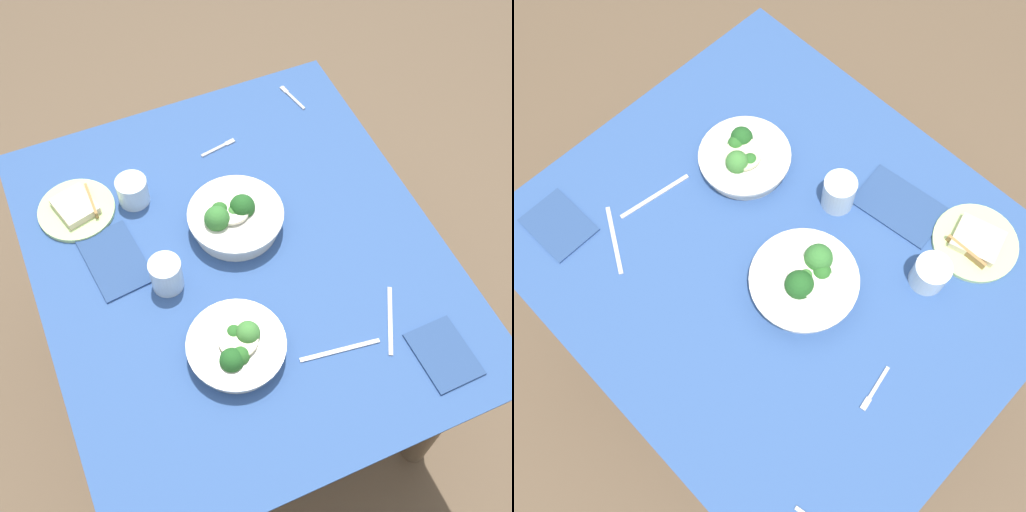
% 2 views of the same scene
% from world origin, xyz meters
% --- Properties ---
extents(ground_plane, '(6.00, 6.00, 0.00)m').
position_xyz_m(ground_plane, '(0.00, 0.00, 0.00)').
color(ground_plane, brown).
extents(dining_table, '(1.16, 1.00, 0.73)m').
position_xyz_m(dining_table, '(0.00, 0.00, 0.61)').
color(dining_table, '#2D4C84').
rests_on(dining_table, ground_plane).
extents(broccoli_bowl_far, '(0.23, 0.23, 0.09)m').
position_xyz_m(broccoli_bowl_far, '(-0.24, 0.10, 0.76)').
color(broccoli_bowl_far, silver).
rests_on(broccoli_bowl_far, dining_table).
extents(broccoli_bowl_near, '(0.25, 0.25, 0.11)m').
position_xyz_m(broccoli_bowl_near, '(0.10, -0.03, 0.76)').
color(broccoli_bowl_near, silver).
rests_on(broccoli_bowl_near, dining_table).
extents(bread_side_plate, '(0.20, 0.20, 0.03)m').
position_xyz_m(bread_side_plate, '(0.31, 0.34, 0.74)').
color(bread_side_plate, '#B7D684').
rests_on(bread_side_plate, dining_table).
extents(water_glass_center, '(0.08, 0.08, 0.08)m').
position_xyz_m(water_glass_center, '(0.28, 0.19, 0.76)').
color(water_glass_center, silver).
rests_on(water_glass_center, dining_table).
extents(water_glass_side, '(0.08, 0.08, 0.09)m').
position_xyz_m(water_glass_side, '(-0.00, 0.19, 0.77)').
color(water_glass_side, silver).
rests_on(water_glass_side, dining_table).
extents(fork_by_near_bowl, '(0.03, 0.11, 0.00)m').
position_xyz_m(fork_by_near_bowl, '(0.36, -0.09, 0.73)').
color(fork_by_near_bowl, '#B7B7BC').
rests_on(fork_by_near_bowl, dining_table).
extents(table_knife_left, '(0.04, 0.19, 0.00)m').
position_xyz_m(table_knife_left, '(-0.32, -0.11, 0.73)').
color(table_knife_left, '#B7B7BC').
rests_on(table_knife_left, dining_table).
extents(table_knife_right, '(0.16, 0.10, 0.00)m').
position_xyz_m(table_knife_right, '(-0.30, -0.26, 0.73)').
color(table_knife_right, '#B7B7BC').
rests_on(table_knife_right, dining_table).
extents(napkin_folded_upper, '(0.16, 0.13, 0.01)m').
position_xyz_m(napkin_folded_upper, '(-0.43, -0.33, 0.73)').
color(napkin_folded_upper, navy).
rests_on(napkin_folded_upper, dining_table).
extents(napkin_folded_lower, '(0.22, 0.16, 0.01)m').
position_xyz_m(napkin_folded_lower, '(0.12, 0.29, 0.73)').
color(napkin_folded_lower, navy).
rests_on(napkin_folded_lower, dining_table).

